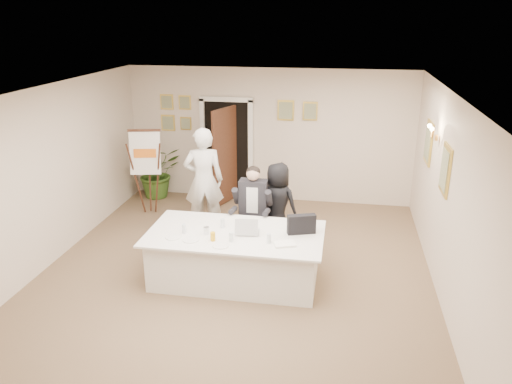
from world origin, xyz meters
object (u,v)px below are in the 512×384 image
object	(u,v)px
standing_woman	(277,205)
laptop	(248,224)
steel_jug	(206,231)
seated_man	(253,208)
paper_stack	(285,244)
standing_man	(204,181)
oj_glass	(213,237)
flip_chart	(148,176)
conference_table	(236,256)
potted_palm	(157,172)
laptop_bag	(301,224)

from	to	relation	value
standing_woman	laptop	world-z (taller)	standing_woman
standing_woman	steel_jug	bearing A→B (deg)	78.06
seated_man	paper_stack	xyz separation A→B (m)	(0.70, -1.37, 0.05)
seated_man	paper_stack	distance (m)	1.54
standing_man	oj_glass	distance (m)	2.15
seated_man	flip_chart	distance (m)	2.65
conference_table	paper_stack	world-z (taller)	paper_stack
potted_palm	conference_table	bearing A→B (deg)	-53.17
flip_chart	laptop_bag	bearing A→B (deg)	-33.87
seated_man	oj_glass	size ratio (longest dim) A/B	11.43
flip_chart	oj_glass	bearing A→B (deg)	-52.56
flip_chart	laptop_bag	size ratio (longest dim) A/B	4.10
laptop	standing_woman	bearing A→B (deg)	71.37
potted_palm	steel_jug	size ratio (longest dim) A/B	10.09
standing_man	oj_glass	bearing A→B (deg)	93.64
standing_man	steel_jug	size ratio (longest dim) A/B	17.73
standing_woman	laptop_bag	bearing A→B (deg)	132.11
standing_woman	steel_jug	size ratio (longest dim) A/B	13.48
standing_man	steel_jug	bearing A→B (deg)	91.33
standing_man	laptop_bag	distance (m)	2.46
conference_table	laptop_bag	size ratio (longest dim) A/B	6.25
oj_glass	standing_man	bearing A→B (deg)	108.93
conference_table	seated_man	bearing A→B (deg)	86.47
conference_table	laptop_bag	distance (m)	1.11
standing_man	laptop	distance (m)	2.01
standing_woman	oj_glass	world-z (taller)	standing_woman
laptop_bag	steel_jug	distance (m)	1.39
seated_man	flip_chart	xyz separation A→B (m)	(-2.35, 1.23, 0.05)
conference_table	paper_stack	distance (m)	0.91
standing_man	standing_woman	bearing A→B (deg)	149.54
oj_glass	steel_jug	world-z (taller)	oj_glass
conference_table	steel_jug	bearing A→B (deg)	-163.61
standing_woman	laptop_bag	xyz separation A→B (m)	(0.51, -1.18, 0.18)
flip_chart	standing_man	xyz separation A→B (m)	(1.33, -0.62, 0.19)
paper_stack	oj_glass	xyz separation A→B (m)	(-1.02, -0.04, 0.05)
steel_jug	standing_man	bearing A→B (deg)	106.62
oj_glass	steel_jug	xyz separation A→B (m)	(-0.15, 0.20, -0.01)
potted_palm	paper_stack	xyz separation A→B (m)	(3.25, -3.59, 0.23)
standing_woman	steel_jug	distance (m)	1.68
standing_woman	laptop_bag	world-z (taller)	standing_woman
standing_man	laptop_bag	size ratio (longest dim) A/B	4.70
conference_table	standing_man	xyz separation A→B (m)	(-0.95, 1.70, 0.58)
laptop	laptop_bag	distance (m)	0.78
flip_chart	steel_jug	distance (m)	3.08
oj_glass	laptop_bag	bearing A→B (deg)	21.21
standing_man	laptop	bearing A→B (deg)	108.95
conference_table	potted_palm	world-z (taller)	potted_palm
standing_woman	oj_glass	bearing A→B (deg)	85.54
seated_man	flip_chart	size ratio (longest dim) A/B	0.87
laptop_bag	paper_stack	xyz separation A→B (m)	(-0.19, -0.43, -0.13)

